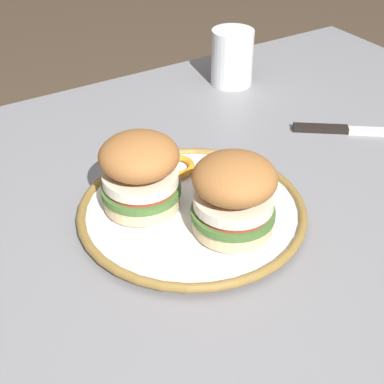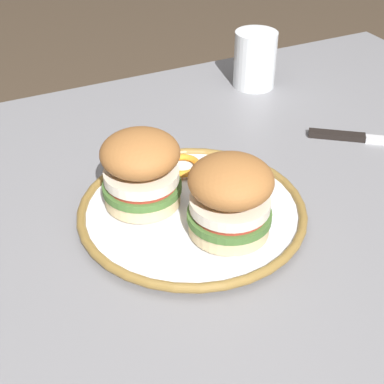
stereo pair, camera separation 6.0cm
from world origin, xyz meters
TOP-DOWN VIEW (x-y plane):
  - dining_table at (0.00, 0.00)m, footprint 1.31×0.92m
  - dinner_plate at (0.02, -0.01)m, footprint 0.30×0.30m
  - sandwich_half_left at (0.00, 0.06)m, footprint 0.14×0.14m
  - sandwich_half_right at (0.07, -0.05)m, footprint 0.14×0.14m
  - orange_peel_curled at (-0.01, -0.10)m, footprint 0.08×0.08m
  - orange_peel_strip_long at (-0.06, -0.04)m, footprint 0.07×0.06m
  - drinking_glass at (-0.26, -0.32)m, footprint 0.08×0.08m
  - table_knife at (-0.32, -0.06)m, footprint 0.19×0.15m

SIDE VIEW (x-z plane):
  - dining_table at x=0.00m, z-range 0.27..0.98m
  - table_knife at x=-0.32m, z-range 0.71..0.72m
  - dinner_plate at x=0.02m, z-range 0.71..0.73m
  - orange_peel_strip_long at x=-0.06m, z-range 0.73..0.74m
  - orange_peel_curled at x=-0.01m, z-range 0.73..0.74m
  - drinking_glass at x=-0.26m, z-range 0.71..0.81m
  - sandwich_half_left at x=0.00m, z-range 0.73..0.83m
  - sandwich_half_right at x=0.07m, z-range 0.73..0.83m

